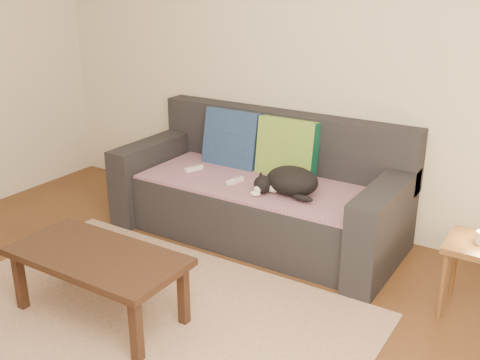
% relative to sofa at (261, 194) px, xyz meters
% --- Properties ---
extents(ground, '(4.50, 4.50, 0.00)m').
position_rel_sofa_xyz_m(ground, '(0.00, -1.57, -0.31)').
color(ground, brown).
rests_on(ground, ground).
extents(back_wall, '(4.50, 0.04, 2.60)m').
position_rel_sofa_xyz_m(back_wall, '(0.00, 0.43, 0.99)').
color(back_wall, beige).
rests_on(back_wall, ground).
extents(sofa, '(2.10, 0.94, 0.87)m').
position_rel_sofa_xyz_m(sofa, '(0.00, 0.00, 0.00)').
color(sofa, '#232328').
rests_on(sofa, ground).
extents(throw_blanket, '(1.66, 0.74, 0.02)m').
position_rel_sofa_xyz_m(throw_blanket, '(0.00, -0.09, 0.12)').
color(throw_blanket, '#432B51').
rests_on(throw_blanket, sofa).
extents(cushion_navy, '(0.47, 0.20, 0.48)m').
position_rel_sofa_xyz_m(cushion_navy, '(-0.36, 0.17, 0.32)').
color(cushion_navy, '#11214A').
rests_on(cushion_navy, throw_blanket).
extents(cushion_green, '(0.46, 0.18, 0.47)m').
position_rel_sofa_xyz_m(cushion_green, '(0.12, 0.17, 0.32)').
color(cushion_green, '#0B4936').
rests_on(cushion_green, throw_blanket).
extents(cat, '(0.45, 0.33, 0.19)m').
position_rel_sofa_xyz_m(cat, '(0.32, -0.18, 0.22)').
color(cat, black).
rests_on(cat, throw_blanket).
extents(wii_remote_a, '(0.08, 0.15, 0.03)m').
position_rel_sofa_xyz_m(wii_remote_a, '(-0.52, -0.13, 0.15)').
color(wii_remote_a, white).
rests_on(wii_remote_a, throw_blanket).
extents(wii_remote_b, '(0.07, 0.15, 0.03)m').
position_rel_sofa_xyz_m(wii_remote_b, '(-0.11, -0.19, 0.15)').
color(wii_remote_b, white).
rests_on(wii_remote_b, throw_blanket).
extents(side_table, '(0.36, 0.36, 0.44)m').
position_rel_sofa_xyz_m(side_table, '(1.56, -0.28, 0.06)').
color(side_table, brown).
rests_on(side_table, ground).
extents(rug, '(2.50, 1.80, 0.01)m').
position_rel_sofa_xyz_m(rug, '(0.00, -1.42, -0.30)').
color(rug, tan).
rests_on(rug, ground).
extents(coffee_table, '(1.01, 0.50, 0.40)m').
position_rel_sofa_xyz_m(coffee_table, '(-0.21, -1.44, 0.04)').
color(coffee_table, '#321E13').
rests_on(coffee_table, rug).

